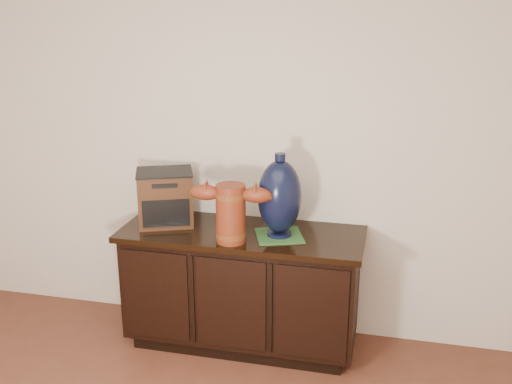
% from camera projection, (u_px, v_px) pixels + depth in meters
% --- Properties ---
extents(sideboard, '(1.46, 0.56, 0.75)m').
position_uv_depth(sideboard, '(242.00, 287.00, 3.69)').
color(sideboard, black).
rests_on(sideboard, ground).
extents(terracotta_vessel, '(0.48, 0.18, 0.34)m').
position_uv_depth(terracotta_vessel, '(231.00, 210.00, 3.37)').
color(terracotta_vessel, maroon).
rests_on(terracotta_vessel, sideboard).
extents(tv_radio, '(0.41, 0.38, 0.34)m').
position_uv_depth(tv_radio, '(165.00, 198.00, 3.66)').
color(tv_radio, '#3F210F').
rests_on(tv_radio, sideboard).
extents(green_mat, '(0.34, 0.34, 0.01)m').
position_uv_depth(green_mat, '(279.00, 236.00, 3.50)').
color(green_mat, '#2D5A28').
rests_on(green_mat, sideboard).
extents(lamp_base, '(0.32, 0.32, 0.49)m').
position_uv_depth(lamp_base, '(280.00, 197.00, 3.43)').
color(lamp_base, black).
rests_on(lamp_base, green_mat).
extents(spray_can, '(0.06, 0.06, 0.18)m').
position_uv_depth(spray_can, '(227.00, 205.00, 3.76)').
color(spray_can, maroon).
rests_on(spray_can, sideboard).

